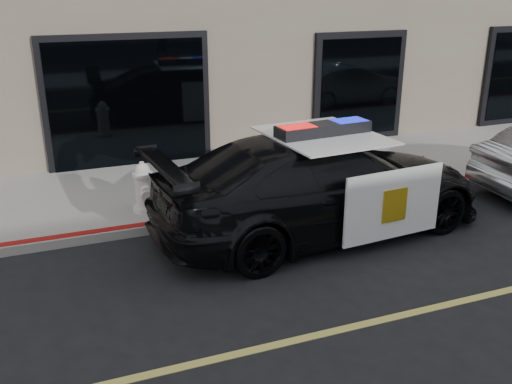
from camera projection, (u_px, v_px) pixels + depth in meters
name	position (u px, v px, depth m)	size (l,w,h in m)	color
ground	(323.00, 334.00, 6.63)	(120.00, 120.00, 0.00)	black
sidewalk_n	(200.00, 186.00, 11.19)	(60.00, 3.50, 0.15)	gray
police_car	(321.00, 184.00, 9.09)	(3.14, 5.88, 1.81)	black
fire_hydrant	(144.00, 189.00, 9.62)	(0.40, 0.55, 0.88)	silver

